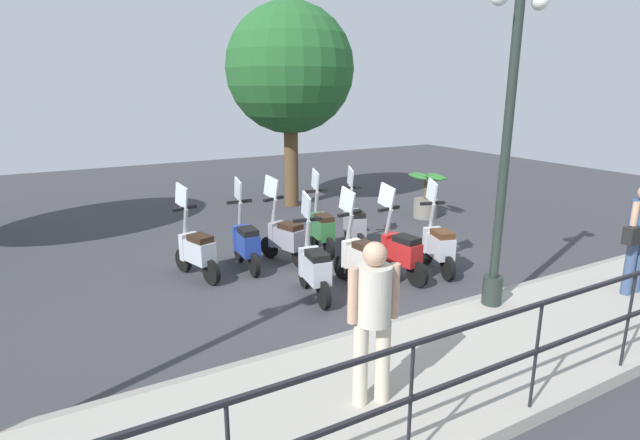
# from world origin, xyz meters

# --- Properties ---
(ground_plane) EXTENTS (28.00, 28.00, 0.00)m
(ground_plane) POSITION_xyz_m (0.00, 0.00, 0.00)
(ground_plane) COLOR #38383D
(promenade_walkway) EXTENTS (2.20, 20.00, 0.15)m
(promenade_walkway) POSITION_xyz_m (-3.15, 0.00, 0.07)
(promenade_walkway) COLOR #A39E93
(promenade_walkway) RESTS_ON ground_plane
(fence_railing) EXTENTS (0.04, 16.03, 1.07)m
(fence_railing) POSITION_xyz_m (-4.20, 0.00, 0.90)
(fence_railing) COLOR black
(fence_railing) RESTS_ON promenade_walkway
(lamp_post_near) EXTENTS (0.26, 0.90, 4.40)m
(lamp_post_near) POSITION_xyz_m (-2.40, -0.75, 2.10)
(lamp_post_near) COLOR #232D28
(lamp_post_near) RESTS_ON promenade_walkway
(pedestrian_with_bag) EXTENTS (0.32, 0.65, 1.59)m
(pedestrian_with_bag) POSITION_xyz_m (-3.12, -2.78, 1.08)
(pedestrian_with_bag) COLOR #384C70
(pedestrian_with_bag) RESTS_ON promenade_walkway
(pedestrian_distant) EXTENTS (0.39, 0.48, 1.59)m
(pedestrian_distant) POSITION_xyz_m (-3.40, 1.98, 1.08)
(pedestrian_distant) COLOR beige
(pedestrian_distant) RESTS_ON promenade_walkway
(tree_distant) EXTENTS (3.17, 3.17, 5.06)m
(tree_distant) POSITION_xyz_m (4.78, -1.23, 3.45)
(tree_distant) COLOR brown
(tree_distant) RESTS_ON ground_plane
(potted_palm) EXTENTS (1.06, 0.66, 1.05)m
(potted_palm) POSITION_xyz_m (2.08, -3.45, 0.45)
(potted_palm) COLOR slate
(potted_palm) RESTS_ON ground_plane
(scooter_near_0) EXTENTS (1.20, 0.54, 1.54)m
(scooter_near_0) POSITION_xyz_m (-0.79, -1.21, 0.48)
(scooter_near_0) COLOR black
(scooter_near_0) RESTS_ON ground_plane
(scooter_near_1) EXTENTS (1.23, 0.45, 1.54)m
(scooter_near_1) POSITION_xyz_m (-0.75, -0.44, 0.48)
(scooter_near_1) COLOR black
(scooter_near_1) RESTS_ON ground_plane
(scooter_near_2) EXTENTS (1.23, 0.44, 1.54)m
(scooter_near_2) POSITION_xyz_m (-0.72, 0.31, 0.48)
(scooter_near_2) COLOR black
(scooter_near_2) RESTS_ON ground_plane
(scooter_near_3) EXTENTS (1.23, 0.46, 1.54)m
(scooter_near_3) POSITION_xyz_m (-0.72, 1.12, 0.48)
(scooter_near_3) COLOR black
(scooter_near_3) RESTS_ON ground_plane
(scooter_far_0) EXTENTS (1.20, 0.55, 1.54)m
(scooter_far_0) POSITION_xyz_m (1.00, -0.71, 0.48)
(scooter_far_0) COLOR black
(scooter_far_0) RESTS_ON ground_plane
(scooter_far_1) EXTENTS (1.23, 0.46, 1.54)m
(scooter_far_1) POSITION_xyz_m (1.06, -0.01, 0.48)
(scooter_far_1) COLOR black
(scooter_far_1) RESTS_ON ground_plane
(scooter_far_2) EXTENTS (1.20, 0.55, 1.54)m
(scooter_far_2) POSITION_xyz_m (0.85, 0.85, 0.48)
(scooter_far_2) COLOR black
(scooter_far_2) RESTS_ON ground_plane
(scooter_far_3) EXTENTS (1.23, 0.44, 1.54)m
(scooter_far_3) POSITION_xyz_m (0.92, 1.55, 0.48)
(scooter_far_3) COLOR black
(scooter_far_3) RESTS_ON ground_plane
(scooter_far_4) EXTENTS (1.20, 0.54, 1.54)m
(scooter_far_4) POSITION_xyz_m (0.91, 2.41, 0.48)
(scooter_far_4) COLOR black
(scooter_far_4) RESTS_ON ground_plane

